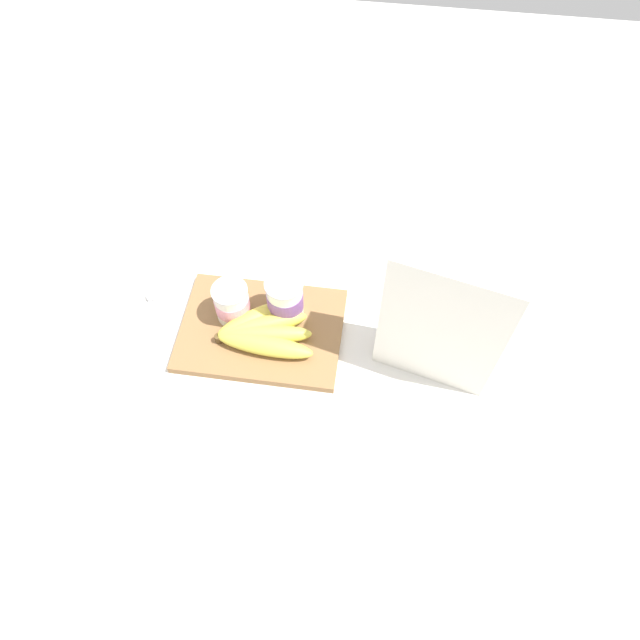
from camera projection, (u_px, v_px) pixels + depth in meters
name	position (u px, v px, depth m)	size (l,w,h in m)	color
ground_plane	(262.00, 332.00, 1.09)	(2.40, 2.40, 0.00)	silver
cutting_board	(262.00, 330.00, 1.08)	(0.30, 0.22, 0.02)	olive
cereal_box	(444.00, 318.00, 0.93)	(0.20, 0.07, 0.29)	white
yogurt_cup_front	(232.00, 303.00, 1.06)	(0.07, 0.07, 0.08)	white
yogurt_cup_back	(285.00, 299.00, 1.05)	(0.07, 0.07, 0.10)	white
banana_bunch	(262.00, 331.00, 1.05)	(0.19, 0.14, 0.04)	#DACE48
spoon	(148.00, 305.00, 1.12)	(0.03, 0.13, 0.01)	silver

